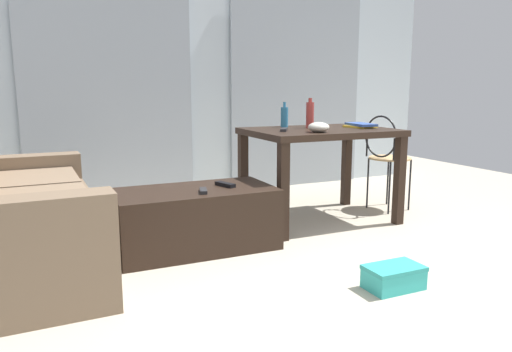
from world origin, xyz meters
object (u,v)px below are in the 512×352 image
object	(u,v)px
bottle_far	(284,117)
tv_remote_secondary	(203,191)
coffee_table	(195,219)
book_stack	(361,125)
bottle_near	(310,115)
couch	(18,220)
craft_table	(320,142)
bowl	(319,127)
tv_remote_on_table	(284,130)
tv_remote_primary	(225,184)
shoebox	(394,277)
wire_chair	(385,151)

from	to	relation	value
bottle_far	tv_remote_secondary	distance (m)	1.25
coffee_table	book_stack	bearing A→B (deg)	9.21
bottle_near	bottle_far	bearing A→B (deg)	129.94
couch	book_stack	distance (m)	2.68
craft_table	bottle_far	distance (m)	0.39
bowl	tv_remote_on_table	distance (m)	0.28
bottle_near	tv_remote_primary	xyz separation A→B (m)	(-0.90, -0.38, -0.45)
coffee_table	bowl	world-z (taller)	bowl
tv_remote_primary	shoebox	distance (m)	1.31
couch	tv_remote_secondary	distance (m)	1.13
craft_table	tv_remote_secondary	xyz separation A→B (m)	(-1.14, -0.40, -0.23)
tv_remote_on_table	shoebox	distance (m)	1.52
couch	bottle_far	distance (m)	2.20
bottle_far	book_stack	size ratio (longest dim) A/B	0.71
bottle_far	tv_remote_primary	bearing A→B (deg)	-143.76
tv_remote_primary	coffee_table	bearing A→B (deg)	161.76
coffee_table	craft_table	size ratio (longest dim) A/B	0.94
craft_table	tv_remote_primary	bearing A→B (deg)	-164.07
tv_remote_secondary	tv_remote_on_table	bearing A→B (deg)	39.79
couch	book_stack	world-z (taller)	book_stack
couch	bowl	distance (m)	2.14
bottle_near	tv_remote_primary	bearing A→B (deg)	-157.27
bottle_near	tv_remote_on_table	distance (m)	0.37
bowl	coffee_table	bearing A→B (deg)	-178.99
couch	bottle_near	world-z (taller)	bottle_near
tv_remote_on_table	tv_remote_primary	world-z (taller)	tv_remote_on_table
coffee_table	tv_remote_secondary	xyz separation A→B (m)	(0.02, -0.13, 0.22)
book_stack	tv_remote_on_table	bearing A→B (deg)	-178.06
craft_table	bottle_far	xyz separation A→B (m)	(-0.18, 0.29, 0.20)
tv_remote_primary	tv_remote_secondary	xyz separation A→B (m)	(-0.20, -0.13, -0.00)
book_stack	tv_remote_on_table	size ratio (longest dim) A/B	1.72
book_stack	tv_remote_primary	size ratio (longest dim) A/B	1.74
couch	bottle_far	bearing A→B (deg)	13.79
bowl	tv_remote_secondary	xyz separation A→B (m)	(-0.97, -0.14, -0.38)
craft_table	tv_remote_secondary	world-z (taller)	craft_table
tv_remote_on_table	shoebox	xyz separation A→B (m)	(-0.01, -1.34, -0.71)
bottle_far	tv_remote_secondary	bearing A→B (deg)	-144.46
couch	bowl	size ratio (longest dim) A/B	10.82
coffee_table	tv_remote_secondary	distance (m)	0.26
coffee_table	shoebox	bearing A→B (deg)	-54.67
book_stack	shoebox	world-z (taller)	book_stack
couch	bottle_far	size ratio (longest dim) A/B	8.28
bottle_near	bowl	xyz separation A→B (m)	(-0.14, -0.36, -0.07)
wire_chair	tv_remote_on_table	distance (m)	1.11
book_stack	tv_remote_secondary	world-z (taller)	book_stack
book_stack	tv_remote_primary	bearing A→B (deg)	-169.45
couch	bottle_near	bearing A→B (deg)	8.54
bottle_far	tv_remote_on_table	xyz separation A→B (m)	(-0.18, -0.33, -0.08)
couch	craft_table	world-z (taller)	couch
coffee_table	bowl	xyz separation A→B (m)	(0.99, 0.02, 0.60)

